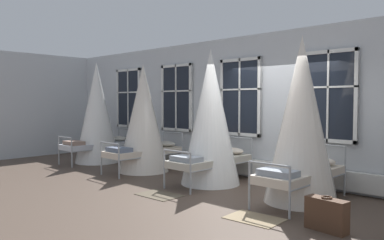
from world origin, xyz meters
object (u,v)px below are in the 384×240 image
Objects in this scene: cot_third at (211,119)px; suitcase_dark at (327,215)px; cot_first at (97,114)px; cot_fourth at (301,123)px; cot_second at (143,120)px.

suitcase_dark is (3.06, -1.20, -1.14)m from cot_third.
suitcase_dark is at bearing -110.94° from cot_third.
cot_first is 6.31m from cot_fourth.
cot_third is at bearing -88.22° from cot_first.
cot_third is 0.99× the size of cot_fourth.
cot_third is 4.86× the size of suitcase_dark.
cot_second is at bearing 90.51° from cot_fourth.
suitcase_dark is at bearing -97.76° from cot_first.
cot_third is at bearing 165.82° from suitcase_dark.
cot_third is (2.14, 0.05, 0.08)m from cot_second.
cot_fourth is 4.91× the size of suitcase_dark.
cot_second is 0.93× the size of cot_fourth.
cot_fourth is (6.31, -0.04, 0.01)m from cot_first.
cot_third is 2.10m from cot_fourth.
cot_first is 1.01× the size of cot_third.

